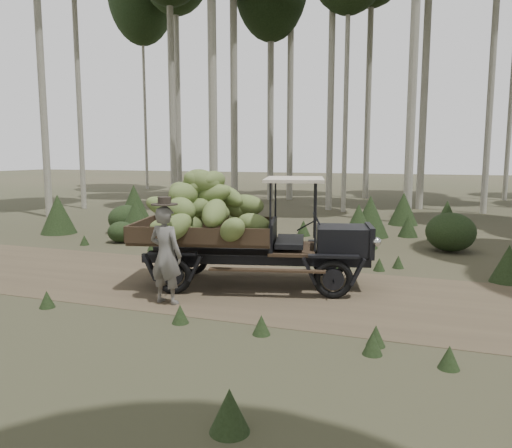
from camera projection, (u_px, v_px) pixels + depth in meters
The scene contains 5 objects.
ground at pixel (234, 287), 9.97m from camera, with size 120.00×120.00×0.00m, color #473D2B.
dirt_track at pixel (234, 286), 9.97m from camera, with size 70.00×4.00×0.01m, color brown.
banana_truck at pixel (227, 218), 9.87m from camera, with size 4.95×2.95×2.41m.
farmer at pixel (166, 254), 8.75m from camera, with size 0.68×0.52×1.90m.
undergrowth at pixel (289, 247), 11.25m from camera, with size 24.36×23.98×1.40m.
Camera 1 is at (3.67, -8.99, 2.63)m, focal length 35.00 mm.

